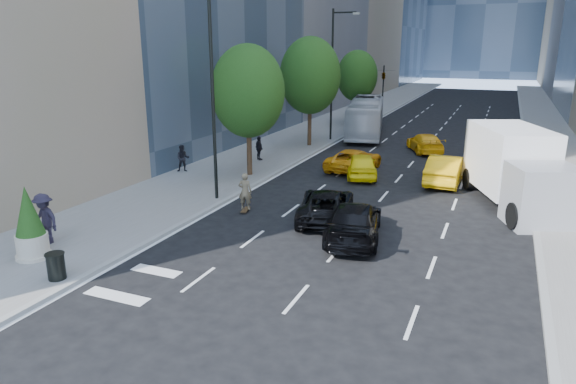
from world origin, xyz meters
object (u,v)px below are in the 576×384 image
at_px(box_truck, 516,168).
at_px(trash_can, 56,267).
at_px(city_bus, 366,117).
at_px(black_sedan_lincoln, 326,205).
at_px(planter_shrub, 30,224).
at_px(skateboarder, 245,194).
at_px(black_sedan_mercedes, 354,221).

height_order(box_truck, trash_can, box_truck).
bearing_deg(box_truck, city_bus, 103.39).
height_order(black_sedan_lincoln, trash_can, black_sedan_lincoln).
distance_m(black_sedan_lincoln, planter_shrub, 11.78).
distance_m(skateboarder, black_sedan_lincoln, 3.83).
xyz_separation_m(trash_can, planter_shrub, (-2.16, 1.00, 0.84)).
distance_m(skateboarder, planter_shrub, 9.14).
xyz_separation_m(black_sedan_lincoln, trash_can, (-6.03, -9.44, -0.11)).
bearing_deg(black_sedan_lincoln, box_truck, -158.31).
xyz_separation_m(black_sedan_lincoln, box_truck, (7.65, 5.43, 1.18)).
bearing_deg(planter_shrub, skateboarder, 61.30).
relative_size(skateboarder, city_bus, 0.15).
distance_m(trash_can, planter_shrub, 2.52).
bearing_deg(trash_can, planter_shrub, 155.11).
bearing_deg(black_sedan_lincoln, trash_can, 43.78).
relative_size(black_sedan_lincoln, planter_shrub, 1.85).
bearing_deg(trash_can, skateboarder, 76.12).
bearing_deg(black_sedan_lincoln, skateboarder, -7.03).
relative_size(skateboarder, trash_can, 2.06).
distance_m(black_sedan_mercedes, planter_shrub, 11.99).
bearing_deg(box_truck, black_sedan_lincoln, -165.83).
xyz_separation_m(black_sedan_lincoln, planter_shrub, (-8.18, -8.44, 0.73)).
distance_m(city_bus, box_truck, 20.61).
relative_size(black_sedan_mercedes, box_truck, 0.63).
distance_m(city_bus, planter_shrub, 31.11).
xyz_separation_m(city_bus, box_truck, (11.70, -16.97, 0.29)).
xyz_separation_m(black_sedan_mercedes, box_truck, (5.87, 7.23, 1.13)).
bearing_deg(black_sedan_mercedes, black_sedan_lincoln, -56.59).
bearing_deg(trash_can, city_bus, 86.45).
bearing_deg(planter_shrub, black_sedan_mercedes, 33.70).
height_order(black_sedan_mercedes, trash_can, black_sedan_mercedes).
height_order(city_bus, planter_shrub, city_bus).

